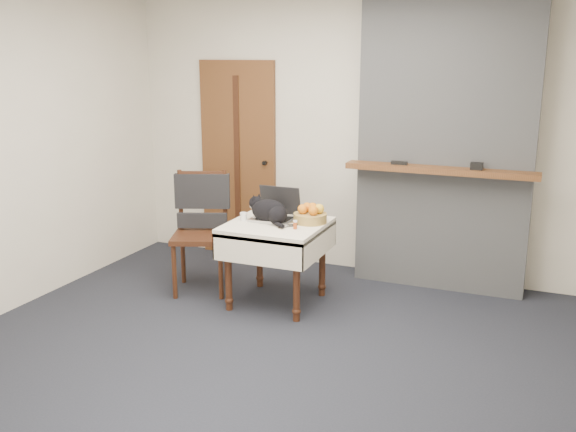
{
  "coord_description": "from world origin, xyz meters",
  "views": [
    {
      "loc": [
        1.77,
        -3.84,
        2.06
      ],
      "look_at": [
        -0.16,
        0.81,
        0.78
      ],
      "focal_mm": 40.0,
      "sensor_mm": 36.0,
      "label": 1
    }
  ],
  "objects_px": {
    "side_table": "(277,236)",
    "fruit_basket": "(310,215)",
    "laptop": "(276,211)",
    "cat": "(270,211)",
    "cream_jar": "(244,217)",
    "door": "(238,160)",
    "pill_bottle": "(295,225)",
    "chair": "(201,214)"
  },
  "relations": [
    {
      "from": "pill_bottle",
      "to": "side_table",
      "type": "bearing_deg",
      "value": 152.0
    },
    {
      "from": "side_table",
      "to": "pill_bottle",
      "type": "relative_size",
      "value": 11.02
    },
    {
      "from": "door",
      "to": "chair",
      "type": "bearing_deg",
      "value": -82.09
    },
    {
      "from": "cream_jar",
      "to": "pill_bottle",
      "type": "xyz_separation_m",
      "value": [
        0.5,
        -0.08,
        0.0
      ]
    },
    {
      "from": "door",
      "to": "side_table",
      "type": "bearing_deg",
      "value": -50.73
    },
    {
      "from": "side_table",
      "to": "chair",
      "type": "height_order",
      "value": "chair"
    },
    {
      "from": "laptop",
      "to": "cream_jar",
      "type": "height_order",
      "value": "laptop"
    },
    {
      "from": "door",
      "to": "pill_bottle",
      "type": "distance_m",
      "value": 1.69
    },
    {
      "from": "chair",
      "to": "laptop",
      "type": "bearing_deg",
      "value": -19.73
    },
    {
      "from": "side_table",
      "to": "chair",
      "type": "bearing_deg",
      "value": 172.22
    },
    {
      "from": "door",
      "to": "fruit_basket",
      "type": "height_order",
      "value": "door"
    },
    {
      "from": "fruit_basket",
      "to": "laptop",
      "type": "bearing_deg",
      "value": -178.92
    },
    {
      "from": "side_table",
      "to": "cat",
      "type": "relative_size",
      "value": 1.85
    },
    {
      "from": "laptop",
      "to": "fruit_basket",
      "type": "bearing_deg",
      "value": 0.68
    },
    {
      "from": "side_table",
      "to": "cream_jar",
      "type": "height_order",
      "value": "cream_jar"
    },
    {
      "from": "side_table",
      "to": "fruit_basket",
      "type": "xyz_separation_m",
      "value": [
        0.25,
        0.13,
        0.18
      ]
    },
    {
      "from": "side_table",
      "to": "pill_bottle",
      "type": "height_order",
      "value": "pill_bottle"
    },
    {
      "from": "laptop",
      "to": "pill_bottle",
      "type": "distance_m",
      "value": 0.36
    },
    {
      "from": "chair",
      "to": "pill_bottle",
      "type": "bearing_deg",
      "value": -33.55
    },
    {
      "from": "pill_bottle",
      "to": "fruit_basket",
      "type": "height_order",
      "value": "fruit_basket"
    },
    {
      "from": "door",
      "to": "side_table",
      "type": "xyz_separation_m",
      "value": [
        0.92,
        -1.12,
        -0.41
      ]
    },
    {
      "from": "cat",
      "to": "pill_bottle",
      "type": "distance_m",
      "value": 0.3
    },
    {
      "from": "door",
      "to": "laptop",
      "type": "bearing_deg",
      "value": -49.27
    },
    {
      "from": "side_table",
      "to": "laptop",
      "type": "distance_m",
      "value": 0.22
    },
    {
      "from": "side_table",
      "to": "pill_bottle",
      "type": "bearing_deg",
      "value": -28.0
    },
    {
      "from": "laptop",
      "to": "cream_jar",
      "type": "relative_size",
      "value": 5.28
    },
    {
      "from": "cat",
      "to": "side_table",
      "type": "bearing_deg",
      "value": 21.04
    },
    {
      "from": "cat",
      "to": "chair",
      "type": "bearing_deg",
      "value": -170.47
    },
    {
      "from": "door",
      "to": "side_table",
      "type": "distance_m",
      "value": 1.5
    },
    {
      "from": "cream_jar",
      "to": "pill_bottle",
      "type": "relative_size",
      "value": 0.97
    },
    {
      "from": "laptop",
      "to": "cat",
      "type": "height_order",
      "value": "laptop"
    },
    {
      "from": "cat",
      "to": "fruit_basket",
      "type": "bearing_deg",
      "value": 41.09
    },
    {
      "from": "side_table",
      "to": "fruit_basket",
      "type": "relative_size",
      "value": 2.82
    },
    {
      "from": "cream_jar",
      "to": "fruit_basket",
      "type": "distance_m",
      "value": 0.56
    },
    {
      "from": "cat",
      "to": "fruit_basket",
      "type": "distance_m",
      "value": 0.34
    },
    {
      "from": "fruit_basket",
      "to": "chair",
      "type": "xyz_separation_m",
      "value": [
        -1.03,
        -0.02,
        -0.09
      ]
    },
    {
      "from": "laptop",
      "to": "chair",
      "type": "bearing_deg",
      "value": -179.07
    },
    {
      "from": "laptop",
      "to": "cream_jar",
      "type": "distance_m",
      "value": 0.28
    },
    {
      "from": "door",
      "to": "laptop",
      "type": "xyz_separation_m",
      "value": [
        0.86,
        -1.0,
        -0.23
      ]
    },
    {
      "from": "laptop",
      "to": "fruit_basket",
      "type": "relative_size",
      "value": 1.32
    },
    {
      "from": "cat",
      "to": "fruit_basket",
      "type": "height_order",
      "value": "cat"
    },
    {
      "from": "door",
      "to": "pill_bottle",
      "type": "height_order",
      "value": "door"
    }
  ]
}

